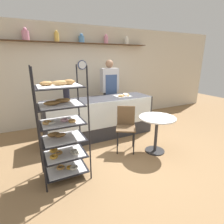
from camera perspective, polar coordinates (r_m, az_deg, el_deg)
name	(u,v)px	position (r m, az deg, el deg)	size (l,w,h in m)	color
ground_plane	(120,155)	(3.55, 2.69, -13.83)	(14.00, 14.00, 0.00)	olive
back_wall	(82,75)	(5.19, -9.74, 11.82)	(10.00, 0.30, 2.70)	beige
display_counter	(100,118)	(4.21, -4.07, -1.81)	(2.56, 0.73, 0.93)	#333338
pastry_rack	(62,128)	(2.71, -16.03, -5.09)	(0.68, 0.52, 1.73)	black
person_worker	(110,91)	(4.82, -0.81, 6.98)	(0.47, 0.23, 1.79)	#282833
cafe_table	(157,126)	(3.55, 14.39, -4.41)	(0.71, 0.71, 0.74)	#262628
cafe_chair	(126,123)	(3.56, 4.55, -3.72)	(0.52, 0.52, 0.90)	black
coffee_carafe	(66,94)	(3.77, -14.66, 5.68)	(0.13, 0.13, 0.38)	black
donut_tray_counter	(124,95)	(4.36, 3.93, 5.47)	(0.37, 0.33, 0.05)	white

